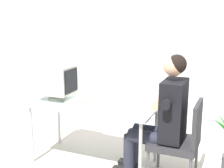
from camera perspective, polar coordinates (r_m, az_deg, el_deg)
The scene contains 7 objects.
ground_plane at distance 3.82m, azimuth -3.27°, elevation -13.88°, with size 12.00×12.00×0.00m, color #B2ADA3.
wall_back at distance 4.61m, azimuth 7.74°, elevation 10.15°, with size 8.00×0.10×3.00m, color silver.
desk at distance 3.57m, azimuth -3.41°, elevation -4.48°, with size 1.44×0.70×0.71m.
crt_monitor at distance 3.72m, azimuth -10.19°, elevation 0.77°, with size 0.42×0.32×0.41m.
keyboard at distance 3.65m, azimuth -6.04°, elevation -2.92°, with size 0.17×0.45×0.03m.
office_chair at distance 3.29m, azimuth 12.55°, elevation -9.65°, with size 0.48×0.48×0.87m.
person_seated at distance 3.24m, azimuth 9.40°, elevation -5.36°, with size 0.73×0.60×1.33m.
Camera 1 is at (1.52, -3.04, 1.74)m, focal length 49.99 mm.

